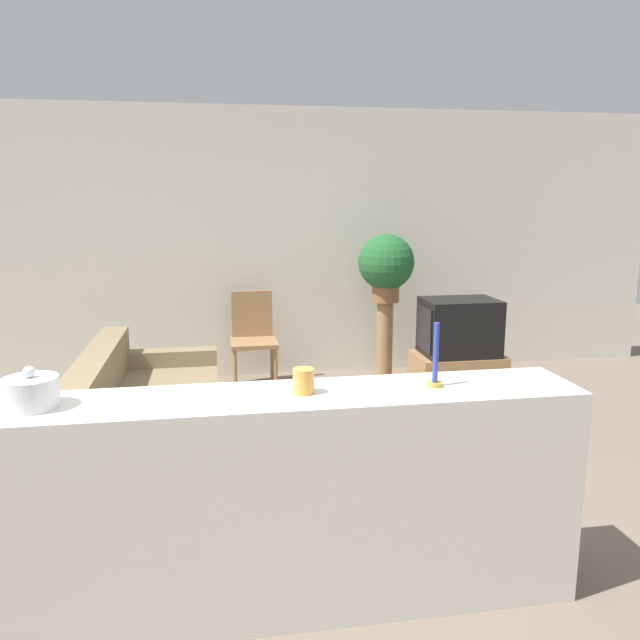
{
  "coord_description": "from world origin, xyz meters",
  "views": [
    {
      "loc": [
        -0.24,
        -2.91,
        1.84
      ],
      "look_at": [
        0.59,
        1.96,
        0.85
      ],
      "focal_mm": 35.0,
      "sensor_mm": 36.0,
      "label": 1
    }
  ],
  "objects_px": {
    "decorative_bowl": "(31,392)",
    "wooden_chair": "(253,334)",
    "television": "(459,327)",
    "potted_plant": "(386,264)",
    "couch": "(147,423)"
  },
  "relations": [
    {
      "from": "television",
      "to": "potted_plant",
      "type": "relative_size",
      "value": 1.01
    },
    {
      "from": "decorative_bowl",
      "to": "potted_plant",
      "type": "bearing_deg",
      "value": 53.73
    },
    {
      "from": "couch",
      "to": "decorative_bowl",
      "type": "height_order",
      "value": "decorative_bowl"
    },
    {
      "from": "potted_plant",
      "to": "decorative_bowl",
      "type": "relative_size",
      "value": 3.0
    },
    {
      "from": "wooden_chair",
      "to": "decorative_bowl",
      "type": "bearing_deg",
      "value": -107.89
    },
    {
      "from": "potted_plant",
      "to": "couch",
      "type": "bearing_deg",
      "value": -144.17
    },
    {
      "from": "television",
      "to": "potted_plant",
      "type": "bearing_deg",
      "value": 124.71
    },
    {
      "from": "television",
      "to": "wooden_chair",
      "type": "relative_size",
      "value": 0.71
    },
    {
      "from": "decorative_bowl",
      "to": "wooden_chair",
      "type": "bearing_deg",
      "value": 72.11
    },
    {
      "from": "television",
      "to": "decorative_bowl",
      "type": "height_order",
      "value": "decorative_bowl"
    },
    {
      "from": "couch",
      "to": "potted_plant",
      "type": "height_order",
      "value": "potted_plant"
    },
    {
      "from": "decorative_bowl",
      "to": "television",
      "type": "bearing_deg",
      "value": 41.74
    },
    {
      "from": "couch",
      "to": "potted_plant",
      "type": "distance_m",
      "value": 2.78
    },
    {
      "from": "wooden_chair",
      "to": "potted_plant",
      "type": "xyz_separation_m",
      "value": [
        1.28,
        -0.15,
        0.68
      ]
    },
    {
      "from": "couch",
      "to": "television",
      "type": "bearing_deg",
      "value": 18.0
    }
  ]
}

